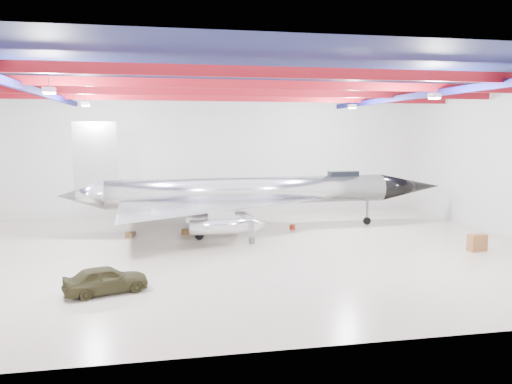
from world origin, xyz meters
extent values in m
plane|color=beige|center=(0.00, 0.00, 0.00)|extent=(40.00, 40.00, 0.00)
plane|color=silver|center=(0.00, 15.00, 5.50)|extent=(40.00, 0.00, 40.00)
plane|color=#0A0F38|center=(0.00, 0.00, 11.00)|extent=(40.00, 40.00, 0.00)
cube|color=maroon|center=(0.00, -9.00, 10.40)|extent=(39.50, 0.25, 0.50)
cube|color=maroon|center=(0.00, -3.00, 10.40)|extent=(39.50, 0.25, 0.50)
cube|color=maroon|center=(0.00, 3.00, 10.40)|extent=(39.50, 0.25, 0.50)
cube|color=maroon|center=(0.00, 9.00, 10.40)|extent=(39.50, 0.25, 0.50)
cube|color=#0E0E54|center=(-12.00, 0.00, 10.10)|extent=(0.25, 29.50, 0.40)
cube|color=#0E0E54|center=(12.00, 0.00, 10.10)|extent=(0.25, 29.50, 0.40)
cube|color=silver|center=(-10.00, -6.00, 9.70)|extent=(0.55, 0.55, 0.25)
cube|color=silver|center=(10.00, -6.00, 9.70)|extent=(0.55, 0.55, 0.25)
cube|color=silver|center=(-10.00, 6.00, 9.70)|extent=(0.55, 0.55, 0.25)
cube|color=silver|center=(10.00, 6.00, 9.70)|extent=(0.55, 0.55, 0.25)
cylinder|color=silver|center=(2.05, 6.74, 3.09)|extent=(22.13, 3.01, 2.21)
cone|color=black|center=(15.83, 7.24, 3.09)|extent=(5.59, 2.41, 2.21)
cone|color=silver|center=(-10.63, 6.28, 3.09)|extent=(3.39, 2.33, 2.21)
cube|color=silver|center=(-9.53, 6.32, 5.96)|extent=(3.09, 0.24, 4.97)
cube|color=black|center=(9.77, 7.02, 4.25)|extent=(2.46, 0.97, 0.55)
cylinder|color=silver|center=(-1.04, 0.56, 1.54)|extent=(4.23, 1.14, 0.99)
cylinder|color=silver|center=(-1.14, 3.31, 1.54)|extent=(4.23, 1.14, 0.99)
cylinder|color=silver|center=(-1.38, 9.93, 1.54)|extent=(4.23, 1.14, 0.99)
cylinder|color=silver|center=(-1.48, 12.69, 1.54)|extent=(4.23, 1.14, 0.99)
cylinder|color=#59595B|center=(11.97, 7.10, 0.99)|extent=(0.20, 0.20, 1.99)
cylinder|color=black|center=(11.97, 7.10, 0.31)|extent=(0.63, 0.27, 0.62)
cylinder|color=#59595B|center=(-2.26, 3.83, 0.99)|extent=(0.20, 0.20, 1.99)
cylinder|color=black|center=(-2.26, 3.83, 0.31)|extent=(0.63, 0.27, 0.62)
cylinder|color=#59595B|center=(-2.46, 9.34, 0.99)|extent=(0.20, 0.20, 1.99)
cylinder|color=black|center=(-2.46, 9.34, 0.31)|extent=(0.63, 0.27, 0.62)
imported|color=#333019|center=(-7.60, -7.24, 0.67)|extent=(4.25, 2.72, 1.35)
cube|color=brown|center=(15.23, -3.00, 0.55)|extent=(1.27, 0.76, 1.10)
cube|color=olive|center=(-7.25, 5.69, 0.19)|extent=(0.62, 0.54, 0.38)
cylinder|color=#59595B|center=(1.24, 1.96, 0.20)|extent=(0.58, 0.58, 0.41)
cube|color=olive|center=(0.44, 5.59, 0.21)|extent=(0.70, 0.61, 0.42)
cube|color=#59595B|center=(-6.98, 6.47, 0.13)|extent=(0.37, 0.29, 0.26)
cylinder|color=#97280F|center=(5.31, 6.24, 0.20)|extent=(0.48, 0.48, 0.39)
cube|color=olive|center=(-3.09, 5.81, 0.22)|extent=(0.72, 0.63, 0.43)
cylinder|color=#59595B|center=(2.87, 9.35, 0.17)|extent=(0.40, 0.40, 0.35)
camera|label=1|loc=(-4.89, -31.46, 7.75)|focal=35.00mm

